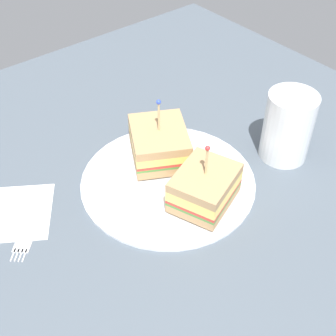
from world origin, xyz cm
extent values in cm
cube|color=#4C5660|center=(0.00, 0.00, -1.00)|extent=(94.01, 94.01, 2.00)
cylinder|color=white|center=(0.00, 0.00, 0.43)|extent=(26.08, 26.08, 0.87)
cube|color=tan|center=(-4.81, 2.20, 1.56)|extent=(12.88, 12.17, 1.38)
cube|color=#478438|center=(-4.81, 2.20, 2.45)|extent=(12.88, 12.17, 0.40)
cube|color=red|center=(-4.81, 2.20, 2.90)|extent=(12.88, 12.17, 0.50)
cube|color=#F4D666|center=(-4.81, 2.20, 3.81)|extent=(12.88, 12.17, 1.31)
cube|color=tan|center=(-4.81, 2.20, 5.15)|extent=(12.88, 12.17, 1.38)
cylinder|color=tan|center=(-4.81, 2.20, 8.05)|extent=(0.30, 0.30, 5.79)
sphere|color=blue|center=(-4.81, 2.20, 10.94)|extent=(0.70, 0.70, 0.70)
cube|color=tan|center=(6.78, 0.99, 1.52)|extent=(10.07, 11.08, 1.31)
cube|color=#478438|center=(6.78, 0.99, 2.38)|extent=(10.07, 11.08, 0.40)
cube|color=red|center=(6.78, 0.99, 2.83)|extent=(10.07, 11.08, 0.50)
cube|color=#F4D666|center=(6.78, 0.99, 3.89)|extent=(10.07, 11.08, 1.63)
cube|color=tan|center=(6.78, 0.99, 5.36)|extent=(10.07, 11.08, 1.31)
cylinder|color=tan|center=(6.78, 0.99, 7.93)|extent=(0.30, 0.30, 5.14)
sphere|color=red|center=(6.78, 0.99, 10.50)|extent=(0.70, 0.70, 0.70)
cylinder|color=#B74C33|center=(6.59, 18.27, 3.89)|extent=(6.64, 6.64, 7.78)
cylinder|color=white|center=(6.59, 18.27, 5.54)|extent=(7.54, 7.54, 11.09)
cube|color=white|center=(-8.64, -20.34, 0.07)|extent=(14.06, 13.76, 0.15)
cube|color=silver|center=(-6.89, -18.45, 0.18)|extent=(5.17, 4.92, 0.35)
cube|color=silver|center=(-3.20, -21.92, 0.18)|extent=(4.13, 4.07, 0.35)
cube|color=silver|center=(-2.12, -23.98, 0.18)|extent=(1.58, 1.50, 0.35)
cube|color=silver|center=(-1.77, -23.61, 0.18)|extent=(1.58, 1.50, 0.35)
cube|color=silver|center=(-1.43, -23.25, 0.18)|extent=(1.58, 1.50, 0.35)
cube|color=silver|center=(-1.09, -22.89, 0.18)|extent=(1.58, 1.50, 0.35)
camera|label=1|loc=(38.17, -31.21, 47.86)|focal=48.87mm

